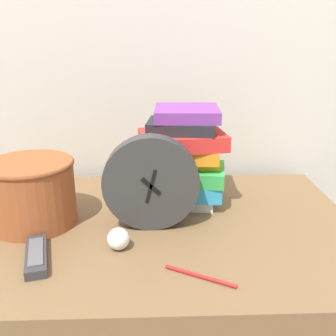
{
  "coord_description": "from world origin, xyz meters",
  "views": [
    {
      "loc": [
        0.06,
        -0.55,
        1.23
      ],
      "look_at": [
        0.09,
        0.41,
        0.9
      ],
      "focal_mm": 42.0,
      "sensor_mm": 36.0,
      "label": 1
    }
  ],
  "objects": [
    {
      "name": "wall_back",
      "position": [
        0.0,
        0.76,
        1.2
      ],
      "size": [
        6.0,
        0.04,
        2.4
      ],
      "color": "beige",
      "rests_on": "ground_plane"
    },
    {
      "name": "desk_clock",
      "position": [
        0.05,
        0.33,
        0.88
      ],
      "size": [
        0.23,
        0.05,
        0.23
      ],
      "color": "#333333",
      "rests_on": "desk"
    },
    {
      "name": "book_stack",
      "position": [
        0.14,
        0.48,
        0.9
      ],
      "size": [
        0.25,
        0.21,
        0.27
      ],
      "color": "white",
      "rests_on": "desk"
    },
    {
      "name": "basket",
      "position": [
        -0.25,
        0.36,
        0.85
      ],
      "size": [
        0.22,
        0.22,
        0.16
      ],
      "color": "#994C28",
      "rests_on": "desk"
    },
    {
      "name": "tv_remote",
      "position": [
        -0.2,
        0.19,
        0.78
      ],
      "size": [
        0.08,
        0.16,
        0.02
      ],
      "color": "#333338",
      "rests_on": "desk"
    },
    {
      "name": "crumpled_paper_ball",
      "position": [
        -0.02,
        0.23,
        0.79
      ],
      "size": [
        0.05,
        0.05,
        0.05
      ],
      "color": "white",
      "rests_on": "desk"
    },
    {
      "name": "pen",
      "position": [
        0.15,
        0.11,
        0.77
      ],
      "size": [
        0.14,
        0.08,
        0.01
      ],
      "color": "#B21E1E",
      "rests_on": "desk"
    }
  ]
}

